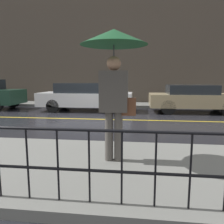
{
  "coord_description": "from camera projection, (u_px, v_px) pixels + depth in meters",
  "views": [
    {
      "loc": [
        1.86,
        -8.46,
        1.57
      ],
      "look_at": [
        1.17,
        -2.78,
        0.72
      ],
      "focal_mm": 35.0,
      "sensor_mm": 36.0,
      "label": 1
    }
  ],
  "objects": [
    {
      "name": "lane_marking",
      "position": [
        91.0,
        119.0,
        8.76
      ],
      "size": [
        25.2,
        0.12,
        0.01
      ],
      "color": "gold",
      "rests_on": "ground_plane"
    },
    {
      "name": "sidewalk_near",
      "position": [
        32.0,
        165.0,
        3.87
      ],
      "size": [
        28.0,
        2.81,
        0.15
      ],
      "color": "slate",
      "rests_on": "ground_plane"
    },
    {
      "name": "pedestrian",
      "position": [
        114.0,
        58.0,
        3.64
      ],
      "size": [
        1.12,
        1.12,
        2.25
      ],
      "color": "#4C4742",
      "rests_on": "sidewalk_near"
    },
    {
      "name": "car_white",
      "position": [
        85.0,
        97.0,
        11.04
      ],
      "size": [
        4.63,
        1.8,
        1.4
      ],
      "color": "silver",
      "rests_on": "ground_plane"
    },
    {
      "name": "car_tan",
      "position": [
        193.0,
        98.0,
        10.42
      ],
      "size": [
        4.21,
        1.8,
        1.33
      ],
      "color": "tan",
      "rests_on": "ground_plane"
    },
    {
      "name": "ground_plane",
      "position": [
        91.0,
        119.0,
        8.76
      ],
      "size": [
        80.0,
        80.0,
        0.0
      ],
      "primitive_type": "plane",
      "color": "black"
    },
    {
      "name": "building_storefront",
      "position": [
        110.0,
        50.0,
        13.8
      ],
      "size": [
        28.0,
        0.3,
        6.81
      ],
      "color": "#4C4238",
      "rests_on": "ground_plane"
    },
    {
      "name": "sidewalk_far",
      "position": [
        107.0,
        105.0,
        13.2
      ],
      "size": [
        28.0,
        1.93,
        0.15
      ],
      "color": "slate",
      "rests_on": "ground_plane"
    }
  ]
}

